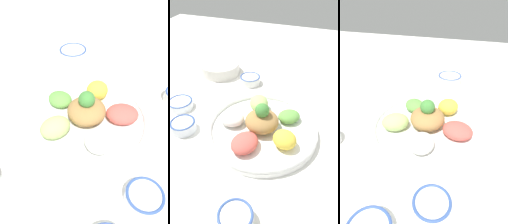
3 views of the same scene
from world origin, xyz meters
The scene contains 5 objects.
ground_plane centered at (0.00, 0.00, 0.00)m, with size 2.40×2.40×0.00m, color white.
salad_platter centered at (0.03, -0.03, 0.03)m, with size 0.40×0.40×0.13m.
sauce_bowl_dark centered at (0.11, -0.31, 0.02)m, with size 0.09×0.09×0.04m.
sauce_bowl_far centered at (0.05, 0.35, 0.03)m, with size 0.12×0.12×0.05m.
serving_spoon_main centered at (-0.04, 0.27, 0.00)m, with size 0.09×0.13×0.01m.
Camera 3 is at (0.15, -0.53, 0.45)m, focal length 30.00 mm.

